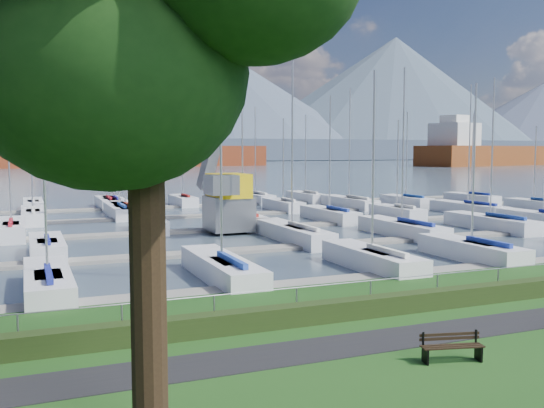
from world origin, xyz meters
TOP-DOWN VIEW (x-y plane):
  - path at (0.00, -3.00)m, footprint 160.00×2.00m
  - water at (0.00, 260.00)m, footprint 800.00×540.00m
  - hedge at (0.00, -0.40)m, footprint 80.00×0.70m
  - fence at (0.00, 0.00)m, footprint 80.00×0.04m
  - foothill at (0.00, 330.00)m, footprint 900.00×80.00m
  - mountains at (7.35, 404.62)m, footprint 1190.00×360.00m
  - docks at (0.00, 26.00)m, footprint 90.00×41.60m
  - bench_left at (-1.60, -5.34)m, footprint 1.85×0.84m
  - crane at (2.05, 25.74)m, footprint 5.67×13.22m
  - cargo_ship_mid at (17.34, 210.19)m, footprint 109.43×23.66m
  - cargo_ship_east at (163.60, 174.13)m, footprint 85.76×36.09m
  - sailboat_fleet at (-2.81, 29.31)m, footprint 75.04×49.60m

SIDE VIEW (x-z plane):
  - water at x=0.00m, z-range -0.50..-0.30m
  - docks at x=0.00m, z-range -0.34..-0.09m
  - path at x=0.00m, z-range -0.01..0.03m
  - hedge at x=0.00m, z-range 0.00..0.70m
  - bench_left at x=-1.60m, z-range -0.01..0.84m
  - fence at x=0.00m, z-range 1.18..1.22m
  - cargo_ship_mid at x=17.34m, z-range -7.29..14.21m
  - cargo_ship_east at x=163.60m, z-range -7.04..14.46m
  - crane at x=2.05m, z-range -5.85..16.50m
  - sailboat_fleet at x=-2.81m, z-range -1.29..12.02m
  - foothill at x=0.00m, z-range 0.00..12.00m
  - mountains at x=7.35m, z-range -10.82..104.18m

